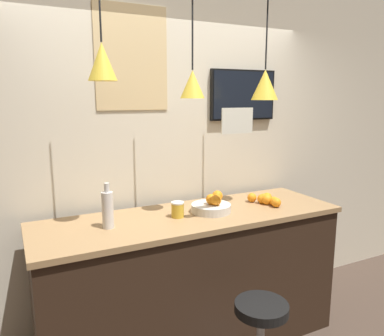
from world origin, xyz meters
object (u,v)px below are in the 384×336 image
juice_bottle (108,209)px  mounted_tv (243,95)px  fruit_bowl (212,206)px  spread_jar (178,210)px

juice_bottle → mounted_tv: 1.58m
fruit_bowl → mounted_tv: mounted_tv is taller
fruit_bowl → spread_jar: bearing=-179.9°
fruit_bowl → spread_jar: 0.28m
juice_bottle → spread_jar: bearing=0.0°
spread_jar → juice_bottle: bearing=180.0°
fruit_bowl → juice_bottle: size_ratio=0.98×
juice_bottle → mounted_tv: size_ratio=0.48×
mounted_tv → juice_bottle: bearing=-162.4°
juice_bottle → spread_jar: size_ratio=2.70×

